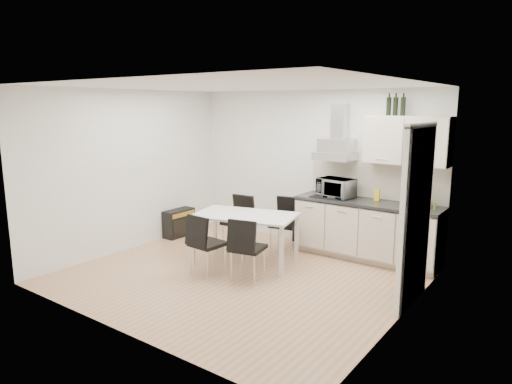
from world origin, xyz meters
TOP-DOWN VIEW (x-y plane):
  - ground at (0.00, 0.00)m, footprint 4.50×4.50m
  - wall_back at (0.00, 2.00)m, footprint 4.50×0.10m
  - wall_front at (0.00, -2.00)m, footprint 4.50×0.10m
  - wall_left at (-2.25, 0.00)m, footprint 0.10×4.00m
  - wall_right at (2.25, 0.00)m, footprint 0.10×4.00m
  - ceiling at (0.00, 0.00)m, footprint 4.50×4.50m
  - doorway at (2.21, 0.55)m, footprint 0.08×1.04m
  - kitchenette at (1.19, 1.73)m, footprint 2.22×0.64m
  - dining_table at (-0.27, 0.49)m, footprint 1.65×1.20m
  - chair_far_left at (-0.78, 0.95)m, footprint 0.47×0.53m
  - chair_far_right at (-0.07, 1.28)m, footprint 0.53×0.58m
  - chair_near_left at (-0.38, -0.22)m, footprint 0.48×0.54m
  - chair_near_right at (0.19, -0.05)m, footprint 0.54×0.58m
  - guitar_amp at (-2.11, 0.91)m, footprint 0.27×0.60m
  - floor_speaker at (-0.17, 1.90)m, footprint 0.19×0.17m

SIDE VIEW (x-z plane):
  - ground at x=0.00m, z-range 0.00..0.00m
  - floor_speaker at x=-0.17m, z-range 0.00..0.26m
  - guitar_amp at x=-2.11m, z-range 0.00..0.49m
  - chair_far_left at x=-0.78m, z-range 0.00..0.88m
  - chair_far_right at x=-0.07m, z-range 0.00..0.88m
  - chair_near_left at x=-0.38m, z-range 0.00..0.88m
  - chair_near_right at x=0.19m, z-range 0.00..0.88m
  - dining_table at x=-0.27m, z-range 0.30..1.05m
  - kitchenette at x=1.19m, z-range -0.43..2.09m
  - doorway at x=2.21m, z-range 0.00..2.10m
  - wall_back at x=0.00m, z-range 0.00..2.60m
  - wall_front at x=0.00m, z-range 0.00..2.60m
  - wall_left at x=-2.25m, z-range 0.00..2.60m
  - wall_right at x=2.25m, z-range 0.00..2.60m
  - ceiling at x=0.00m, z-range 2.60..2.60m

